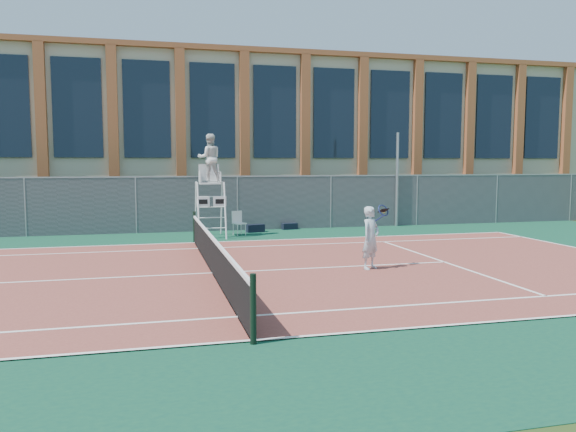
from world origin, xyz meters
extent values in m
plane|color=#233814|center=(0.00, 0.00, 0.00)|extent=(120.00, 120.00, 0.00)
cube|color=#0D3B2D|center=(0.00, 1.00, 0.01)|extent=(36.00, 20.00, 0.01)
cube|color=brown|center=(0.00, 0.00, 0.02)|extent=(23.77, 10.97, 0.02)
cylinder|color=black|center=(0.00, -5.60, 0.55)|extent=(0.10, 0.10, 1.10)
cylinder|color=black|center=(0.00, 5.60, 0.55)|extent=(0.10, 0.10, 1.10)
cube|color=black|center=(0.00, 0.00, 0.46)|extent=(0.03, 11.00, 0.86)
cube|color=white|center=(0.00, 0.00, 0.92)|extent=(0.06, 11.20, 0.07)
cube|color=black|center=(0.00, 10.00, 1.10)|extent=(40.00, 1.40, 2.20)
cube|color=#BCB69C|center=(0.00, 18.00, 4.00)|extent=(44.00, 10.00, 8.00)
cube|color=#964E2B|center=(0.00, 18.00, 8.10)|extent=(45.00, 10.60, 0.25)
cylinder|color=#9EA0A5|center=(8.98, 8.70, 2.03)|extent=(0.12, 0.12, 4.07)
cylinder|color=white|center=(0.21, 6.46, 1.01)|extent=(0.06, 0.58, 2.11)
cylinder|color=white|center=(1.19, 6.46, 1.01)|extent=(0.06, 0.58, 2.11)
cylinder|color=white|center=(0.21, 7.54, 1.01)|extent=(0.06, 0.58, 2.11)
cylinder|color=white|center=(1.19, 7.54, 1.01)|extent=(0.06, 0.58, 2.11)
cube|color=white|center=(0.70, 7.00, 2.01)|extent=(0.76, 0.65, 0.06)
cube|color=white|center=(0.70, 7.30, 2.39)|extent=(0.76, 0.05, 0.65)
cube|color=white|center=(0.40, 6.57, 1.36)|extent=(0.48, 0.03, 0.37)
cube|color=white|center=(1.00, 6.57, 1.36)|extent=(0.48, 0.03, 0.37)
imported|color=silver|center=(0.70, 7.05, 2.93)|extent=(0.89, 0.70, 1.79)
cube|color=silver|center=(1.83, 7.27, 0.46)|extent=(0.55, 0.55, 0.04)
cube|color=silver|center=(1.76, 7.45, 0.70)|extent=(0.41, 0.19, 0.46)
cylinder|color=silver|center=(1.73, 7.05, 0.22)|extent=(0.03, 0.03, 0.43)
cylinder|color=silver|center=(2.05, 7.17, 0.22)|extent=(0.03, 0.03, 0.43)
cylinder|color=silver|center=(1.61, 7.38, 0.22)|extent=(0.03, 0.03, 0.43)
cylinder|color=silver|center=(1.93, 7.50, 0.22)|extent=(0.03, 0.03, 0.43)
cube|color=black|center=(2.58, 8.02, 0.16)|extent=(0.77, 0.45, 0.31)
cube|color=black|center=(4.14, 8.60, 0.14)|extent=(0.68, 0.38, 0.26)
imported|color=#A9BFCA|center=(4.02, -0.45, 0.84)|extent=(0.71, 0.65, 1.62)
torus|color=navy|center=(4.46, -0.23, 1.52)|extent=(0.38, 0.30, 0.30)
sphere|color=#CCE533|center=(4.56, -0.05, 1.47)|extent=(0.07, 0.07, 0.07)
camera|label=1|loc=(-1.50, -13.83, 2.77)|focal=35.00mm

